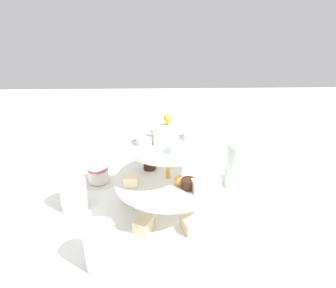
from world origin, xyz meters
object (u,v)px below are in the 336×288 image
object	(u,v)px
butter_knife_left	(275,280)
butter_knife_right	(156,160)
water_glass_mid_back	(100,247)
water_glass_tall_right	(238,165)
tiered_serving_stand	(168,187)
water_glass_short_left	(74,195)
teacup_with_saucer	(99,175)

from	to	relation	value
butter_knife_left	butter_knife_right	world-z (taller)	same
water_glass_mid_back	water_glass_tall_right	bearing A→B (deg)	-138.55
butter_knife_right	tiered_serving_stand	bearing A→B (deg)	84.19
tiered_serving_stand	water_glass_mid_back	bearing A→B (deg)	50.58
butter_knife_left	water_glass_mid_back	size ratio (longest dim) A/B	1.80
water_glass_tall_right	water_glass_short_left	distance (m)	0.43
tiered_serving_stand	butter_knife_left	distance (m)	0.29
tiered_serving_stand	teacup_with_saucer	world-z (taller)	tiered_serving_stand
water_glass_short_left	butter_knife_left	distance (m)	0.48
water_glass_tall_right	water_glass_mid_back	xyz separation A→B (m)	(0.32, 0.29, -0.02)
teacup_with_saucer	water_glass_mid_back	xyz separation A→B (m)	(-0.06, 0.31, 0.02)
water_glass_short_left	tiered_serving_stand	bearing A→B (deg)	173.17
tiered_serving_stand	water_glass_tall_right	size ratio (longest dim) A/B	2.34
teacup_with_saucer	butter_knife_right	bearing A→B (deg)	-140.85
water_glass_short_left	butter_knife_left	bearing A→B (deg)	151.11
water_glass_short_left	water_glass_mid_back	world-z (taller)	water_glass_mid_back
water_glass_short_left	water_glass_mid_back	bearing A→B (deg)	117.36
teacup_with_saucer	water_glass_short_left	bearing A→B (deg)	72.71
water_glass_short_left	water_glass_mid_back	xyz separation A→B (m)	(-0.10, 0.19, 0.01)
tiered_serving_stand	butter_knife_right	bearing A→B (deg)	-83.75
butter_knife_left	butter_knife_right	distance (m)	0.53
water_glass_tall_right	teacup_with_saucer	xyz separation A→B (m)	(0.38, -0.02, -0.04)
tiered_serving_stand	water_glass_short_left	distance (m)	0.23
water_glass_short_left	butter_knife_right	size ratio (longest dim) A/B	0.46
water_glass_tall_right	butter_knife_left	world-z (taller)	water_glass_tall_right
teacup_with_saucer	butter_knife_right	size ratio (longest dim) A/B	0.53
butter_knife_left	butter_knife_right	xyz separation A→B (m)	(0.22, -0.48, 0.00)
tiered_serving_stand	teacup_with_saucer	bearing A→B (deg)	-37.91
water_glass_short_left	teacup_with_saucer	world-z (taller)	water_glass_short_left
teacup_with_saucer	butter_knife_left	world-z (taller)	teacup_with_saucer
water_glass_tall_right	butter_knife_right	size ratio (longest dim) A/B	0.75
water_glass_short_left	butter_knife_left	world-z (taller)	water_glass_short_left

